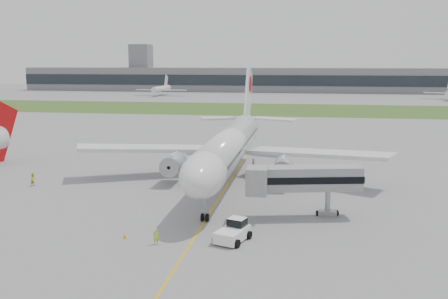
% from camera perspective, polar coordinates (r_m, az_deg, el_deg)
% --- Properties ---
extents(ground, '(600.00, 600.00, 0.00)m').
position_cam_1_polar(ground, '(71.38, 0.20, -4.47)').
color(ground, gray).
rests_on(ground, ground).
extents(apron_markings, '(70.00, 70.00, 0.04)m').
position_cam_1_polar(apron_markings, '(66.62, -0.49, -5.53)').
color(apron_markings, gold).
rests_on(apron_markings, ground).
extents(grass_strip, '(600.00, 50.00, 0.02)m').
position_cam_1_polar(grass_strip, '(189.40, 5.95, 4.60)').
color(grass_strip, '#31531F').
rests_on(grass_strip, ground).
extents(terminal_building, '(320.00, 22.30, 14.00)m').
position_cam_1_polar(terminal_building, '(298.50, 7.24, 7.90)').
color(terminal_building, gray).
rests_on(terminal_building, ground).
extents(control_tower, '(12.00, 12.00, 56.00)m').
position_cam_1_polar(control_tower, '(317.24, -9.36, 6.71)').
color(control_tower, gray).
rests_on(control_tower, ground).
extents(airliner, '(48.13, 53.95, 17.88)m').
position_cam_1_polar(airliner, '(74.92, 0.79, 0.66)').
color(airliner, silver).
rests_on(airliner, ground).
extents(pushback_tug, '(3.81, 4.67, 2.12)m').
position_cam_1_polar(pushback_tug, '(51.09, 1.11, -9.30)').
color(pushback_tug, white).
rests_on(pushback_tug, ground).
extents(jet_bridge, '(13.18, 6.33, 6.18)m').
position_cam_1_polar(jet_bridge, '(57.87, 8.65, -3.38)').
color(jet_bridge, '#98989B').
rests_on(jet_bridge, ground).
extents(safety_cone_left, '(0.40, 0.40, 0.55)m').
position_cam_1_polar(safety_cone_left, '(52.74, -11.27, -9.68)').
color(safety_cone_left, orange).
rests_on(safety_cone_left, ground).
extents(safety_cone_right, '(0.38, 0.38, 0.53)m').
position_cam_1_polar(safety_cone_right, '(53.89, 0.62, -9.06)').
color(safety_cone_right, orange).
rests_on(safety_cone_right, ground).
extents(ground_crew_near, '(0.72, 0.67, 1.65)m').
position_cam_1_polar(ground_crew_near, '(50.46, -7.79, -9.83)').
color(ground_crew_near, '#A8E025').
rests_on(ground_crew_near, ground).
extents(ground_crew_far, '(0.94, 1.09, 1.92)m').
position_cam_1_polar(ground_crew_far, '(77.65, -20.95, -3.22)').
color(ground_crew_far, '#CBD223').
rests_on(ground_crew_far, ground).
extents(distant_aircraft_left, '(28.05, 25.00, 10.35)m').
position_cam_1_polar(distant_aircraft_left, '(265.49, -7.15, 6.13)').
color(distant_aircraft_left, silver).
rests_on(distant_aircraft_left, ground).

